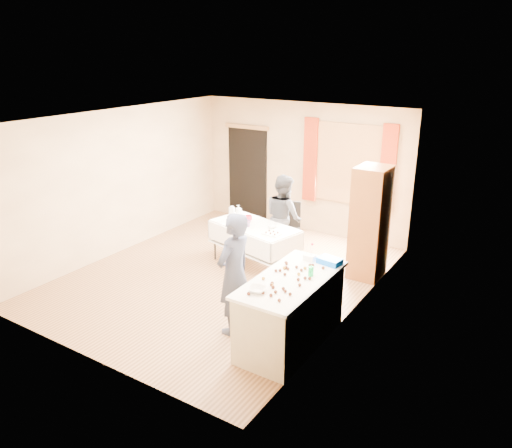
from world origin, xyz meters
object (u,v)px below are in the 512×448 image
Objects in this scene: cabinet at (370,223)px; party_table at (255,242)px; woman at (284,217)px; chair at (289,237)px; counter at (291,311)px; girl at (234,274)px.

cabinet reaches higher than party_table.
cabinet is at bearing -146.18° from woman.
chair is 0.60× the size of woman.
cabinet reaches higher than woman.
counter is 0.87m from girl.
chair is 0.56× the size of girl.
party_table is at bearing 133.42° from counter.
girl is at bearing 136.49° from woman.
party_table is (-1.77, -0.67, -0.48)m from cabinet.
counter is 1.01× the size of girl.
counter is 2.43m from party_table.
girl is at bearing -108.69° from cabinet.
woman is at bearing -100.39° from chair.
party_table is 0.94m from chair.
chair is 0.58m from woman.
girl is (0.73, -2.81, 0.55)m from chair.
woman is (-1.55, -0.07, -0.16)m from cabinet.
cabinet reaches higher than girl.
woman reaches higher than chair.
cabinet is 2.01× the size of chair.
cabinet is at bearing 87.65° from counter.
woman is at bearing -161.00° from girl.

